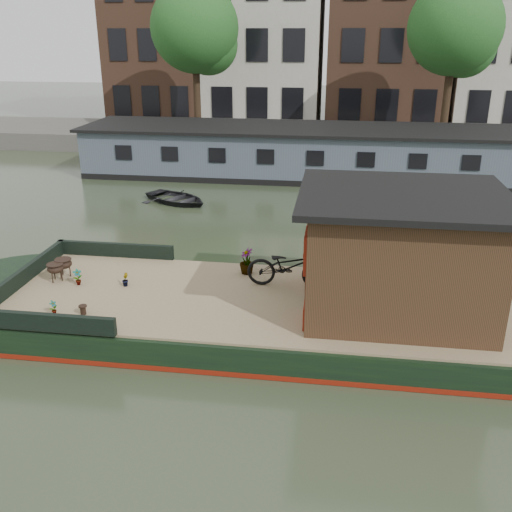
# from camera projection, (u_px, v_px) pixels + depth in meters

# --- Properties ---
(ground) EXTENTS (120.00, 120.00, 0.00)m
(ground) POSITION_uv_depth(u_px,v_px,m) (286.00, 328.00, 12.18)
(ground) COLOR #283320
(ground) RESTS_ON ground
(houseboat_hull) EXTENTS (14.01, 4.02, 0.60)m
(houseboat_hull) POSITION_uv_depth(u_px,v_px,m) (225.00, 313.00, 12.26)
(houseboat_hull) COLOR black
(houseboat_hull) RESTS_ON ground
(houseboat_deck) EXTENTS (11.80, 3.80, 0.05)m
(houseboat_deck) POSITION_uv_depth(u_px,v_px,m) (287.00, 302.00, 11.95)
(houseboat_deck) COLOR #957D5C
(houseboat_deck) RESTS_ON houseboat_hull
(bow_bulwark) EXTENTS (3.00, 4.00, 0.35)m
(bow_bulwark) POSITION_uv_depth(u_px,v_px,m) (58.00, 279.00, 12.55)
(bow_bulwark) COLOR black
(bow_bulwark) RESTS_ON houseboat_deck
(cabin) EXTENTS (4.00, 3.50, 2.42)m
(cabin) POSITION_uv_depth(u_px,v_px,m) (399.00, 252.00, 11.20)
(cabin) COLOR black
(cabin) RESTS_ON houseboat_deck
(bicycle) EXTENTS (1.83, 0.64, 0.96)m
(bicycle) POSITION_uv_depth(u_px,v_px,m) (289.00, 266.00, 12.46)
(bicycle) COLOR black
(bicycle) RESTS_ON houseboat_deck
(potted_plant_a) EXTENTS (0.24, 0.23, 0.38)m
(potted_plant_a) POSITION_uv_depth(u_px,v_px,m) (78.00, 277.00, 12.63)
(potted_plant_a) COLOR brown
(potted_plant_a) RESTS_ON houseboat_deck
(potted_plant_b) EXTENTS (0.18, 0.20, 0.30)m
(potted_plant_b) POSITION_uv_depth(u_px,v_px,m) (125.00, 280.00, 12.60)
(potted_plant_b) COLOR brown
(potted_plant_b) RESTS_ON houseboat_deck
(potted_plant_d) EXTENTS (0.47, 0.47, 0.61)m
(potted_plant_d) POSITION_uv_depth(u_px,v_px,m) (247.00, 261.00, 13.20)
(potted_plant_d) COLOR maroon
(potted_plant_d) RESTS_ON houseboat_deck
(potted_plant_e) EXTENTS (0.17, 0.19, 0.30)m
(potted_plant_e) POSITION_uv_depth(u_px,v_px,m) (53.00, 308.00, 11.32)
(potted_plant_e) COLOR brown
(potted_plant_e) RESTS_ON houseboat_deck
(brazier_front) EXTENTS (0.49, 0.49, 0.43)m
(brazier_front) POSITION_uv_depth(u_px,v_px,m) (64.00, 268.00, 13.05)
(brazier_front) COLOR black
(brazier_front) RESTS_ON houseboat_deck
(brazier_rear) EXTENTS (0.39, 0.39, 0.42)m
(brazier_rear) POSITION_uv_depth(u_px,v_px,m) (56.00, 272.00, 12.82)
(brazier_rear) COLOR black
(brazier_rear) RESTS_ON houseboat_deck
(bollard_port) EXTENTS (0.17, 0.17, 0.20)m
(bollard_port) POSITION_uv_depth(u_px,v_px,m) (60.00, 262.00, 13.71)
(bollard_port) COLOR black
(bollard_port) RESTS_ON houseboat_deck
(bollard_stbd) EXTENTS (0.17, 0.17, 0.19)m
(bollard_stbd) POSITION_uv_depth(u_px,v_px,m) (83.00, 310.00, 11.34)
(bollard_stbd) COLOR black
(bollard_stbd) RESTS_ON houseboat_deck
(dinghy) EXTENTS (3.32, 3.05, 0.56)m
(dinghy) POSITION_uv_depth(u_px,v_px,m) (177.00, 195.00, 21.09)
(dinghy) COLOR black
(dinghy) RESTS_ON ground
(far_houseboat) EXTENTS (20.40, 4.40, 2.11)m
(far_houseboat) POSITION_uv_depth(u_px,v_px,m) (317.00, 154.00, 24.72)
(far_houseboat) COLOR #424959
(far_houseboat) RESTS_ON ground
(quay) EXTENTS (60.00, 6.00, 0.90)m
(quay) POSITION_uv_depth(u_px,v_px,m) (322.00, 140.00, 30.89)
(quay) COLOR #47443F
(quay) RESTS_ON ground
(tree_left) EXTENTS (4.40, 4.40, 7.40)m
(tree_left) POSITION_uv_depth(u_px,v_px,m) (198.00, 32.00, 28.43)
(tree_left) COLOR #332316
(tree_left) RESTS_ON quay
(tree_right) EXTENTS (4.40, 4.40, 7.40)m
(tree_right) POSITION_uv_depth(u_px,v_px,m) (457.00, 32.00, 26.76)
(tree_right) COLOR #332316
(tree_right) RESTS_ON quay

